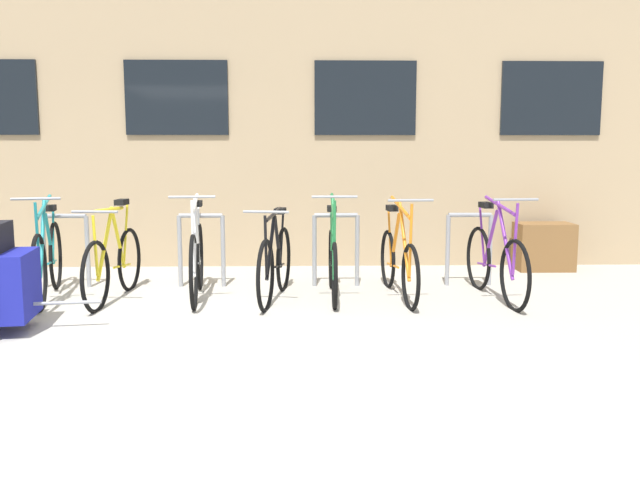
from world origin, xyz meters
The scene contains 11 objects.
ground_plane centered at (0.00, 0.00, 0.00)m, with size 42.00×42.00×0.00m, color #B2ADA0.
storefront_building centered at (0.00, 5.75, 2.67)m, with size 28.00×5.15×5.34m.
bike_rack centered at (0.47, 1.90, 0.49)m, with size 6.53×0.05×0.82m.
bicycle_purple centered at (3.57, 1.23, 0.39)m, with size 0.44×1.72×1.09m.
bicycle_teal centered at (-1.03, 1.35, 0.40)m, with size 0.54×1.81×1.10m.
bicycle_black centered at (1.31, 1.25, 0.38)m, with size 0.44×1.65×0.97m.
bicycle_white centered at (0.50, 1.35, 0.40)m, with size 0.44×1.71×1.11m.
bicycle_green centered at (1.91, 1.37, 0.37)m, with size 0.44×1.67×1.11m.
bicycle_orange centered at (2.59, 1.32, 0.37)m, with size 0.44×1.73×1.08m.
bicycle_yellow centered at (-0.33, 1.28, 0.38)m, with size 0.44×1.69×1.02m.
planter_box centered at (4.67, 2.85, 0.30)m, with size 0.70×0.44×0.60m, color brown.
Camera 1 is at (1.60, -5.44, 1.52)m, focal length 37.28 mm.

